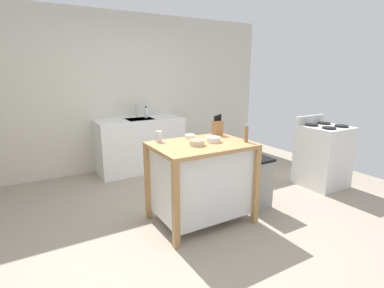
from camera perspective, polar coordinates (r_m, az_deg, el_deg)
The scene contains 14 objects.
ground_plane at distance 3.33m, azimuth -0.13°, elevation -15.73°, with size 6.65×6.65×0.00m, color gray.
wall_back at distance 5.16m, azimuth -14.02°, elevation 9.66°, with size 5.65×0.10×2.60m, color beige.
kitchen_island at distance 3.25m, azimuth 1.79°, elevation -6.70°, with size 1.05×0.75×0.90m.
knife_block at distance 3.55m, azimuth 5.01°, elevation 3.28°, with size 0.11×0.09×0.25m.
bowl_ceramic_small at distance 3.19m, azimuth 4.18°, elevation 0.93°, with size 0.16×0.16×0.06m.
bowl_stoneware_deep at distance 3.04m, azimuth 0.97°, elevation 0.31°, with size 0.16×0.16×0.06m.
bowl_ceramic_wide at distance 3.37m, azimuth -0.40°, elevation 1.53°, with size 0.12×0.12×0.04m.
drinking_cup at distance 3.21m, azimuth -6.53°, elevation 1.47°, with size 0.07×0.07×0.12m.
pepper_grinder at distance 3.23m, azimuth 10.56°, elevation 2.03°, with size 0.04×0.04×0.20m.
trash_bin at distance 3.71m, azimuth 12.38°, elevation -7.42°, with size 0.36×0.28×0.63m.
sink_counter at distance 5.02m, azimuth -10.03°, elevation -0.10°, with size 1.42×0.60×0.89m.
sink_faucet at distance 5.05m, azimuth -10.86°, elevation 6.33°, with size 0.02×0.02×0.22m.
bottle_spray_cleaner at distance 5.01m, azimuth -9.00°, elevation 6.12°, with size 0.06×0.06×0.20m.
stove at distance 4.69m, azimuth 24.22°, elevation -2.08°, with size 0.60×0.60×1.01m.
Camera 1 is at (-1.45, -2.50, 1.65)m, focal length 27.27 mm.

